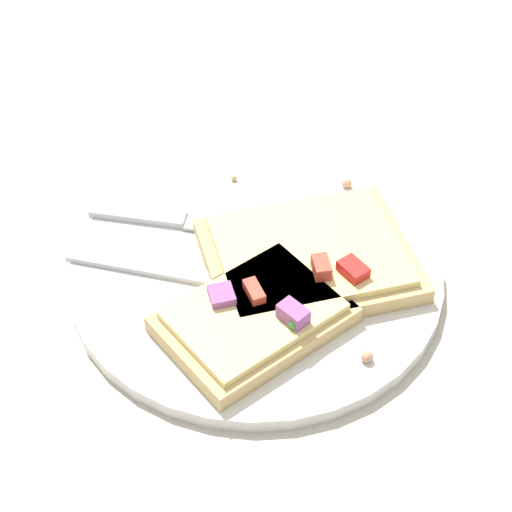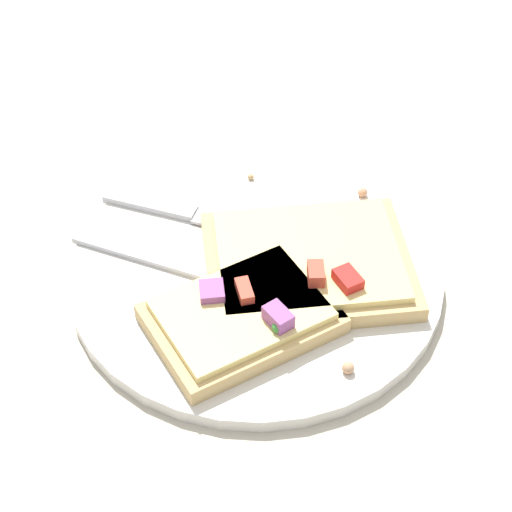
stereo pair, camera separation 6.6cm
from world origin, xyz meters
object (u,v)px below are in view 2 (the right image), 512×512
(fork, at_px, (219,278))
(pizza_slice_corner, at_px, (243,316))
(pizza_slice_main, at_px, (309,262))
(plate, at_px, (256,270))
(knife, at_px, (205,217))

(fork, xyz_separation_m, pizza_slice_corner, (0.03, -0.04, 0.01))
(pizza_slice_main, distance_m, pizza_slice_corner, 0.08)
(pizza_slice_corner, bearing_deg, pizza_slice_main, -162.42)
(plate, xyz_separation_m, knife, (-0.05, 0.05, 0.01))
(fork, height_order, pizza_slice_main, pizza_slice_main)
(fork, height_order, pizza_slice_corner, pizza_slice_corner)
(knife, bearing_deg, pizza_slice_corner, -55.33)
(pizza_slice_corner, bearing_deg, knife, -104.20)
(fork, distance_m, knife, 0.07)
(knife, bearing_deg, pizza_slice_main, -16.83)
(knife, height_order, pizza_slice_corner, pizza_slice_corner)
(fork, bearing_deg, knife, 123.44)
(plate, height_order, knife, knife)
(plate, height_order, pizza_slice_corner, pizza_slice_corner)
(plate, bearing_deg, pizza_slice_corner, -89.01)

